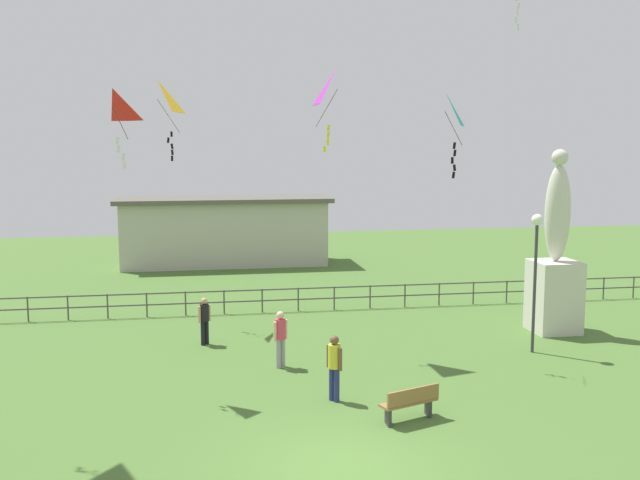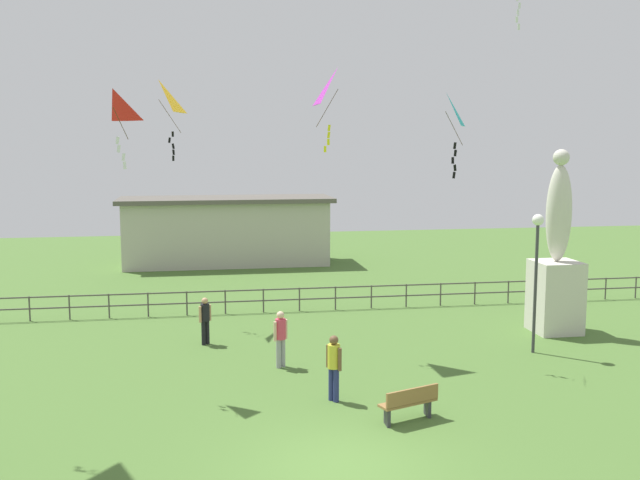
{
  "view_description": "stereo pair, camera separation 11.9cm",
  "coord_description": "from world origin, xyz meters",
  "px_view_note": "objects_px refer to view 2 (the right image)",
  "views": [
    {
      "loc": [
        -2.85,
        -13.87,
        6.57
      ],
      "look_at": [
        0.57,
        5.96,
        3.92
      ],
      "focal_mm": 40.46,
      "sensor_mm": 36.0,
      "label": 1
    },
    {
      "loc": [
        -2.73,
        -13.89,
        6.57
      ],
      "look_at": [
        0.57,
        5.96,
        3.92
      ],
      "focal_mm": 40.46,
      "sensor_mm": 36.0,
      "label": 2
    }
  ],
  "objects_px": {
    "person_2": "(334,364)",
    "park_bench": "(409,403)",
    "statue_monument": "(556,271)",
    "lamppost": "(537,253)",
    "kite_2": "(338,91)",
    "kite_4": "(114,110)",
    "kite_5": "(159,101)",
    "person_1": "(281,335)",
    "person_0": "(205,318)",
    "kite_3": "(446,115)"
  },
  "relations": [
    {
      "from": "person_0",
      "to": "kite_5",
      "type": "xyz_separation_m",
      "value": [
        -1.48,
        3.66,
        7.24
      ]
    },
    {
      "from": "person_1",
      "to": "statue_monument",
      "type": "bearing_deg",
      "value": 14.1
    },
    {
      "from": "person_1",
      "to": "lamppost",
      "type": "bearing_deg",
      "value": 1.45
    },
    {
      "from": "person_2",
      "to": "kite_5",
      "type": "relative_size",
      "value": 0.61
    },
    {
      "from": "park_bench",
      "to": "person_0",
      "type": "xyz_separation_m",
      "value": [
        -4.76,
        7.59,
        0.45
      ]
    },
    {
      "from": "statue_monument",
      "to": "person_2",
      "type": "bearing_deg",
      "value": -148.14
    },
    {
      "from": "person_2",
      "to": "kite_3",
      "type": "bearing_deg",
      "value": 38.87
    },
    {
      "from": "lamppost",
      "to": "kite_4",
      "type": "relative_size",
      "value": 2.19
    },
    {
      "from": "lamppost",
      "to": "park_bench",
      "type": "relative_size",
      "value": 2.87
    },
    {
      "from": "person_1",
      "to": "kite_4",
      "type": "height_order",
      "value": "kite_4"
    },
    {
      "from": "person_1",
      "to": "kite_4",
      "type": "bearing_deg",
      "value": -167.28
    },
    {
      "from": "lamppost",
      "to": "kite_3",
      "type": "relative_size",
      "value": 1.77
    },
    {
      "from": "statue_monument",
      "to": "kite_3",
      "type": "height_order",
      "value": "kite_3"
    },
    {
      "from": "kite_4",
      "to": "kite_3",
      "type": "bearing_deg",
      "value": 6.93
    },
    {
      "from": "person_2",
      "to": "kite_3",
      "type": "xyz_separation_m",
      "value": [
        3.99,
        3.22,
        6.47
      ]
    },
    {
      "from": "statue_monument",
      "to": "lamppost",
      "type": "xyz_separation_m",
      "value": [
        -1.91,
        -2.31,
        1.06
      ]
    },
    {
      "from": "statue_monument",
      "to": "park_bench",
      "type": "xyz_separation_m",
      "value": [
        -7.46,
        -7.24,
        -1.71
      ]
    },
    {
      "from": "kite_2",
      "to": "kite_3",
      "type": "relative_size",
      "value": 1.02
    },
    {
      "from": "person_0",
      "to": "person_2",
      "type": "relative_size",
      "value": 0.91
    },
    {
      "from": "kite_5",
      "to": "lamppost",
      "type": "bearing_deg",
      "value": -28.19
    },
    {
      "from": "park_bench",
      "to": "statue_monument",
      "type": "bearing_deg",
      "value": 44.17
    },
    {
      "from": "kite_5",
      "to": "kite_2",
      "type": "bearing_deg",
      "value": -39.45
    },
    {
      "from": "lamppost",
      "to": "park_bench",
      "type": "height_order",
      "value": "lamppost"
    },
    {
      "from": "kite_3",
      "to": "kite_5",
      "type": "distance_m",
      "value": 10.81
    },
    {
      "from": "kite_4",
      "to": "kite_5",
      "type": "relative_size",
      "value": 0.72
    },
    {
      "from": "statue_monument",
      "to": "lamppost",
      "type": "distance_m",
      "value": 3.18
    },
    {
      "from": "kite_2",
      "to": "statue_monument",
      "type": "bearing_deg",
      "value": 4.98
    },
    {
      "from": "lamppost",
      "to": "kite_5",
      "type": "xyz_separation_m",
      "value": [
        -11.79,
        6.32,
        4.93
      ]
    },
    {
      "from": "person_0",
      "to": "statue_monument",
      "type": "bearing_deg",
      "value": -1.61
    },
    {
      "from": "kite_5",
      "to": "kite_4",
      "type": "bearing_deg",
      "value": -95.92
    },
    {
      "from": "person_2",
      "to": "kite_4",
      "type": "height_order",
      "value": "kite_4"
    },
    {
      "from": "statue_monument",
      "to": "kite_4",
      "type": "distance_m",
      "value": 15.81
    },
    {
      "from": "kite_2",
      "to": "kite_4",
      "type": "bearing_deg",
      "value": -156.48
    },
    {
      "from": "person_0",
      "to": "person_2",
      "type": "bearing_deg",
      "value": -61.44
    },
    {
      "from": "lamppost",
      "to": "kite_4",
      "type": "bearing_deg",
      "value": -174.5
    },
    {
      "from": "kite_3",
      "to": "lamppost",
      "type": "bearing_deg",
      "value": 1.09
    },
    {
      "from": "lamppost",
      "to": "person_2",
      "type": "height_order",
      "value": "lamppost"
    },
    {
      "from": "kite_3",
      "to": "person_0",
      "type": "bearing_deg",
      "value": 159.4
    },
    {
      "from": "kite_5",
      "to": "park_bench",
      "type": "bearing_deg",
      "value": -60.98
    },
    {
      "from": "park_bench",
      "to": "kite_2",
      "type": "distance_m",
      "value": 10.19
    },
    {
      "from": "park_bench",
      "to": "kite_3",
      "type": "bearing_deg",
      "value": 63.24
    },
    {
      "from": "park_bench",
      "to": "kite_5",
      "type": "relative_size",
      "value": 0.55
    },
    {
      "from": "person_2",
      "to": "park_bench",
      "type": "bearing_deg",
      "value": -47.13
    },
    {
      "from": "kite_2",
      "to": "kite_4",
      "type": "xyz_separation_m",
      "value": [
        -6.49,
        -2.83,
        -0.78
      ]
    },
    {
      "from": "statue_monument",
      "to": "person_0",
      "type": "relative_size",
      "value": 4.06
    },
    {
      "from": "lamppost",
      "to": "person_1",
      "type": "distance_m",
      "value": 8.43
    },
    {
      "from": "statue_monument",
      "to": "kite_5",
      "type": "relative_size",
      "value": 2.27
    },
    {
      "from": "statue_monument",
      "to": "kite_2",
      "type": "bearing_deg",
      "value": -175.02
    },
    {
      "from": "statue_monument",
      "to": "kite_3",
      "type": "bearing_deg",
      "value": -154.63
    },
    {
      "from": "park_bench",
      "to": "kite_4",
      "type": "distance_m",
      "value": 10.6
    }
  ]
}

